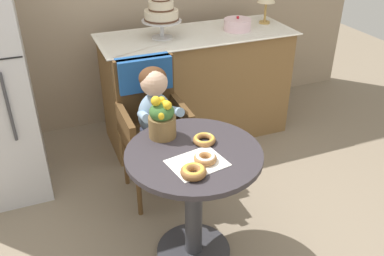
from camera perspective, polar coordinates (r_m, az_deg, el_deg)
The scene contains 12 objects.
ground_plane at distance 2.62m, azimuth 0.21°, elevation -16.54°, with size 8.00×8.00×0.00m, color gray.
cafe_table at distance 2.27m, azimuth 0.23°, elevation -7.73°, with size 0.72×0.72×0.72m.
wicker_chair at distance 2.77m, azimuth -5.82°, elevation 2.88°, with size 0.42×0.45×0.95m.
seated_child at distance 2.62m, azimuth -4.88°, elevation 2.17°, with size 0.27×0.32×0.73m.
paper_napkin at distance 2.06m, azimuth 0.72°, elevation -4.83°, with size 0.27×0.21×0.00m, color white.
donut_front at distance 1.97m, azimuth 0.21°, elevation -5.95°, with size 0.13×0.13×0.05m.
donut_mid at distance 2.22m, azimuth 1.70°, elevation -1.56°, with size 0.12×0.12×0.03m.
donut_side at distance 2.06m, azimuth 1.84°, elevation -4.12°, with size 0.12×0.12×0.04m.
flower_vase at distance 2.23m, azimuth -4.14°, elevation 1.30°, with size 0.15×0.15×0.24m.
display_counter at distance 3.52m, azimuth 0.62°, elevation 5.86°, with size 1.56×0.62×0.90m.
tiered_cake_stand at distance 3.21m, azimuth -4.23°, elevation 15.58°, with size 0.30×0.30×0.34m.
round_layer_cake at distance 3.46m, azimuth 6.25°, elevation 13.93°, with size 0.22×0.22×0.12m.
Camera 1 is at (-0.67, -1.66, 1.91)m, focal length 38.88 mm.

